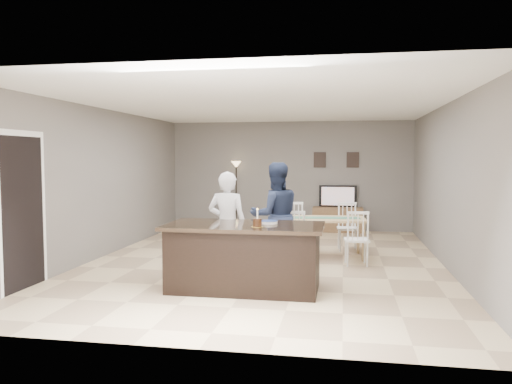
% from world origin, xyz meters
% --- Properties ---
extents(floor, '(8.00, 8.00, 0.00)m').
position_xyz_m(floor, '(0.00, 0.00, 0.00)').
color(floor, '#D5B788').
rests_on(floor, ground).
extents(room_shell, '(8.00, 8.00, 8.00)m').
position_xyz_m(room_shell, '(0.00, 0.00, 1.68)').
color(room_shell, slate).
rests_on(room_shell, floor).
extents(kitchen_island, '(2.15, 1.10, 0.90)m').
position_xyz_m(kitchen_island, '(0.00, -1.80, 0.45)').
color(kitchen_island, black).
rests_on(kitchen_island, floor).
extents(tv_console, '(1.20, 0.40, 0.60)m').
position_xyz_m(tv_console, '(1.20, 3.77, 0.30)').
color(tv_console, brown).
rests_on(tv_console, floor).
extents(television, '(0.91, 0.12, 0.53)m').
position_xyz_m(television, '(1.20, 3.84, 0.86)').
color(television, black).
rests_on(television, tv_console).
extents(tv_screen_glow, '(0.78, 0.00, 0.78)m').
position_xyz_m(tv_screen_glow, '(1.20, 3.76, 0.87)').
color(tv_screen_glow, orange).
rests_on(tv_screen_glow, tv_console).
extents(picture_frames, '(1.10, 0.02, 0.38)m').
position_xyz_m(picture_frames, '(1.15, 3.98, 1.75)').
color(picture_frames, black).
rests_on(picture_frames, room_shell).
extents(doorway, '(0.00, 2.10, 2.65)m').
position_xyz_m(doorway, '(-2.99, -2.30, 1.26)').
color(doorway, black).
rests_on(doorway, floor).
extents(woman, '(0.60, 0.42, 1.60)m').
position_xyz_m(woman, '(-0.37, -1.25, 0.80)').
color(woman, silver).
rests_on(woman, floor).
extents(man, '(1.03, 0.92, 1.73)m').
position_xyz_m(man, '(0.24, -0.45, 0.87)').
color(man, '#1B233B').
rests_on(man, floor).
extents(birthday_cake, '(0.16, 0.16, 0.24)m').
position_xyz_m(birthday_cake, '(0.22, -2.03, 0.96)').
color(birthday_cake, gold).
rests_on(birthday_cake, kitchen_island).
extents(plate_stack, '(0.26, 0.26, 0.04)m').
position_xyz_m(plate_stack, '(0.31, -1.67, 0.92)').
color(plate_stack, white).
rests_on(plate_stack, kitchen_island).
extents(dining_table, '(1.60, 1.84, 0.93)m').
position_xyz_m(dining_table, '(0.97, 0.64, 0.59)').
color(dining_table, tan).
rests_on(dining_table, floor).
extents(floor_lamp, '(0.26, 0.26, 1.71)m').
position_xyz_m(floor_lamp, '(-1.32, 3.79, 1.33)').
color(floor_lamp, black).
rests_on(floor_lamp, floor).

